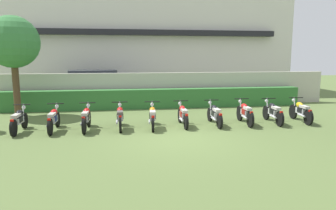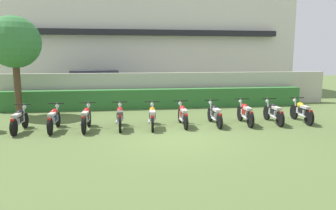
{
  "view_description": "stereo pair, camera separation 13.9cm",
  "coord_description": "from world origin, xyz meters",
  "px_view_note": "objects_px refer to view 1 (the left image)",
  "views": [
    {
      "loc": [
        -1.85,
        -9.69,
        2.71
      ],
      "look_at": [
        0.0,
        2.15,
        0.8
      ],
      "focal_mm": 33.16,
      "sensor_mm": 36.0,
      "label": 1
    },
    {
      "loc": [
        -1.72,
        -9.71,
        2.71
      ],
      "look_at": [
        0.0,
        2.15,
        0.8
      ],
      "focal_mm": 33.16,
      "sensor_mm": 36.0,
      "label": 2
    }
  ],
  "objects_px": {
    "motorcycle_in_row_1": "(54,119)",
    "motorcycle_in_row_7": "(245,113)",
    "motorcycle_in_row_0": "(19,120)",
    "motorcycle_in_row_4": "(152,116)",
    "parked_car": "(95,86)",
    "motorcycle_in_row_6": "(215,114)",
    "motorcycle_in_row_9": "(301,111)",
    "motorcycle_in_row_8": "(273,112)",
    "motorcycle_in_row_2": "(86,118)",
    "motorcycle_in_row_5": "(183,115)",
    "motorcycle_in_row_3": "(120,117)",
    "tree_near_inspector": "(13,43)"
  },
  "relations": [
    {
      "from": "motorcycle_in_row_7",
      "to": "motorcycle_in_row_9",
      "type": "bearing_deg",
      "value": -85.74
    },
    {
      "from": "tree_near_inspector",
      "to": "parked_car",
      "type": "bearing_deg",
      "value": 49.5
    },
    {
      "from": "motorcycle_in_row_3",
      "to": "motorcycle_in_row_4",
      "type": "distance_m",
      "value": 1.22
    },
    {
      "from": "motorcycle_in_row_9",
      "to": "motorcycle_in_row_3",
      "type": "bearing_deg",
      "value": 95.15
    },
    {
      "from": "motorcycle_in_row_4",
      "to": "motorcycle_in_row_6",
      "type": "relative_size",
      "value": 0.99
    },
    {
      "from": "motorcycle_in_row_0",
      "to": "motorcycle_in_row_8",
      "type": "distance_m",
      "value": 9.71
    },
    {
      "from": "motorcycle_in_row_2",
      "to": "motorcycle_in_row_1",
      "type": "bearing_deg",
      "value": 89.33
    },
    {
      "from": "tree_near_inspector",
      "to": "motorcycle_in_row_5",
      "type": "distance_m",
      "value": 8.29
    },
    {
      "from": "motorcycle_in_row_3",
      "to": "parked_car",
      "type": "bearing_deg",
      "value": 10.95
    },
    {
      "from": "motorcycle_in_row_4",
      "to": "motorcycle_in_row_6",
      "type": "distance_m",
      "value": 2.48
    },
    {
      "from": "motorcycle_in_row_4",
      "to": "motorcycle_in_row_8",
      "type": "relative_size",
      "value": 0.98
    },
    {
      "from": "motorcycle_in_row_1",
      "to": "motorcycle_in_row_6",
      "type": "relative_size",
      "value": 0.99
    },
    {
      "from": "parked_car",
      "to": "motorcycle_in_row_9",
      "type": "distance_m",
      "value": 11.32
    },
    {
      "from": "motorcycle_in_row_1",
      "to": "motorcycle_in_row_7",
      "type": "relative_size",
      "value": 0.99
    },
    {
      "from": "motorcycle_in_row_4",
      "to": "motorcycle_in_row_7",
      "type": "relative_size",
      "value": 0.98
    },
    {
      "from": "motorcycle_in_row_0",
      "to": "motorcycle_in_row_4",
      "type": "relative_size",
      "value": 0.96
    },
    {
      "from": "motorcycle_in_row_0",
      "to": "motorcycle_in_row_6",
      "type": "relative_size",
      "value": 0.95
    },
    {
      "from": "motorcycle_in_row_4",
      "to": "motorcycle_in_row_2",
      "type": "bearing_deg",
      "value": 95.37
    },
    {
      "from": "motorcycle_in_row_1",
      "to": "motorcycle_in_row_3",
      "type": "relative_size",
      "value": 1.04
    },
    {
      "from": "parked_car",
      "to": "tree_near_inspector",
      "type": "relative_size",
      "value": 1.05
    },
    {
      "from": "motorcycle_in_row_5",
      "to": "motorcycle_in_row_7",
      "type": "distance_m",
      "value": 2.53
    },
    {
      "from": "parked_car",
      "to": "motorcycle_in_row_6",
      "type": "bearing_deg",
      "value": -62.15
    },
    {
      "from": "motorcycle_in_row_3",
      "to": "motorcycle_in_row_8",
      "type": "xyz_separation_m",
      "value": [
        6.14,
        0.06,
        -0.0
      ]
    },
    {
      "from": "parked_car",
      "to": "motorcycle_in_row_2",
      "type": "bearing_deg",
      "value": -96.36
    },
    {
      "from": "motorcycle_in_row_0",
      "to": "motorcycle_in_row_3",
      "type": "xyz_separation_m",
      "value": [
        3.57,
        -0.01,
        0.01
      ]
    },
    {
      "from": "motorcycle_in_row_6",
      "to": "motorcycle_in_row_9",
      "type": "distance_m",
      "value": 3.68
    },
    {
      "from": "motorcycle_in_row_8",
      "to": "motorcycle_in_row_9",
      "type": "xyz_separation_m",
      "value": [
        1.23,
        0.01,
        0.01
      ]
    },
    {
      "from": "parked_car",
      "to": "motorcycle_in_row_3",
      "type": "bearing_deg",
      "value": -86.74
    },
    {
      "from": "motorcycle_in_row_6",
      "to": "motorcycle_in_row_7",
      "type": "height_order",
      "value": "motorcycle_in_row_7"
    },
    {
      "from": "motorcycle_in_row_2",
      "to": "motorcycle_in_row_8",
      "type": "height_order",
      "value": "motorcycle_in_row_2"
    },
    {
      "from": "parked_car",
      "to": "motorcycle_in_row_7",
      "type": "relative_size",
      "value": 2.45
    },
    {
      "from": "motorcycle_in_row_1",
      "to": "motorcycle_in_row_7",
      "type": "bearing_deg",
      "value": -89.64
    },
    {
      "from": "motorcycle_in_row_7",
      "to": "motorcycle_in_row_8",
      "type": "distance_m",
      "value": 1.2
    },
    {
      "from": "parked_car",
      "to": "motorcycle_in_row_4",
      "type": "height_order",
      "value": "parked_car"
    },
    {
      "from": "tree_near_inspector",
      "to": "motorcycle_in_row_4",
      "type": "xyz_separation_m",
      "value": [
        5.85,
        -3.45,
        -2.84
      ]
    },
    {
      "from": "motorcycle_in_row_5",
      "to": "motorcycle_in_row_6",
      "type": "bearing_deg",
      "value": -90.14
    },
    {
      "from": "motorcycle_in_row_1",
      "to": "motorcycle_in_row_7",
      "type": "distance_m",
      "value": 7.32
    },
    {
      "from": "motorcycle_in_row_6",
      "to": "motorcycle_in_row_1",
      "type": "bearing_deg",
      "value": 91.67
    },
    {
      "from": "motorcycle_in_row_1",
      "to": "motorcycle_in_row_6",
      "type": "bearing_deg",
      "value": -89.32
    },
    {
      "from": "motorcycle_in_row_7",
      "to": "motorcycle_in_row_1",
      "type": "bearing_deg",
      "value": 94.38
    },
    {
      "from": "motorcycle_in_row_2",
      "to": "motorcycle_in_row_5",
      "type": "xyz_separation_m",
      "value": [
        3.64,
        0.15,
        -0.02
      ]
    },
    {
      "from": "motorcycle_in_row_3",
      "to": "motorcycle_in_row_5",
      "type": "xyz_separation_m",
      "value": [
        2.42,
        0.1,
        -0.01
      ]
    },
    {
      "from": "motorcycle_in_row_1",
      "to": "motorcycle_in_row_9",
      "type": "relative_size",
      "value": 1.01
    },
    {
      "from": "motorcycle_in_row_1",
      "to": "motorcycle_in_row_7",
      "type": "height_order",
      "value": "motorcycle_in_row_7"
    },
    {
      "from": "motorcycle_in_row_5",
      "to": "motorcycle_in_row_9",
      "type": "distance_m",
      "value": 4.95
    },
    {
      "from": "motorcycle_in_row_3",
      "to": "motorcycle_in_row_5",
      "type": "distance_m",
      "value": 2.42
    },
    {
      "from": "motorcycle_in_row_2",
      "to": "motorcycle_in_row_4",
      "type": "height_order",
      "value": "motorcycle_in_row_2"
    },
    {
      "from": "motorcycle_in_row_6",
      "to": "motorcycle_in_row_9",
      "type": "relative_size",
      "value": 1.01
    },
    {
      "from": "motorcycle_in_row_1",
      "to": "motorcycle_in_row_5",
      "type": "xyz_separation_m",
      "value": [
        4.8,
        0.09,
        -0.01
      ]
    },
    {
      "from": "motorcycle_in_row_0",
      "to": "motorcycle_in_row_4",
      "type": "height_order",
      "value": "motorcycle_in_row_0"
    }
  ]
}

